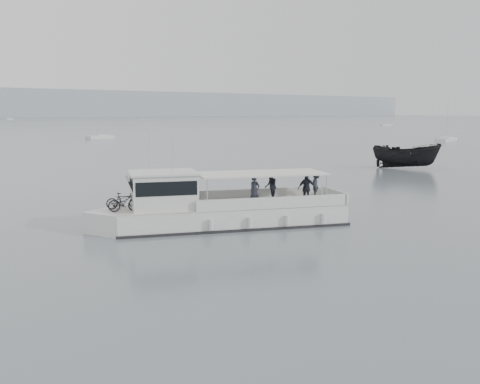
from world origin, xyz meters
TOP-DOWN VIEW (x-y plane):
  - ground at (0.00, 0.00)m, footprint 1400.00×1400.00m
  - tour_boat at (3.22, -2.10)m, footprint 12.17×6.91m
  - dark_motorboat at (33.21, 8.65)m, footprint 5.75×6.53m

SIDE VIEW (x-z plane):
  - ground at x=0.00m, z-range 0.00..0.00m
  - tour_boat at x=3.22m, z-range -1.76..3.48m
  - dark_motorboat at x=33.21m, z-range 0.00..2.46m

